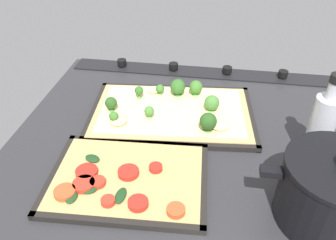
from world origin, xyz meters
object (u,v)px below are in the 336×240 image
at_px(baking_tray_back, 128,179).
at_px(cooking_pot, 333,192).
at_px(baking_tray_front, 172,114).
at_px(broccoli_pizza, 173,110).
at_px(oil_bottle, 321,127).
at_px(veggie_pizza_back, 124,179).

relative_size(baking_tray_back, cooking_pot, 1.30).
relative_size(baking_tray_front, broccoli_pizza, 1.06).
xyz_separation_m(baking_tray_back, oil_bottle, (-0.37, -0.13, 0.08)).
relative_size(baking_tray_back, oil_bottle, 1.61).
bearing_deg(broccoli_pizza, baking_tray_back, 76.80).
height_order(baking_tray_front, veggie_pizza_back, veggie_pizza_back).
distance_m(broccoli_pizza, oil_bottle, 0.34).
distance_m(cooking_pot, oil_bottle, 0.16).
xyz_separation_m(baking_tray_back, veggie_pizza_back, (0.01, 0.01, 0.01)).
distance_m(broccoli_pizza, veggie_pizza_back, 0.25).
xyz_separation_m(cooking_pot, oil_bottle, (-0.01, -0.16, 0.02)).
bearing_deg(baking_tray_back, oil_bottle, -161.16).
distance_m(baking_tray_front, baking_tray_back, 0.24).
relative_size(baking_tray_front, cooking_pot, 1.73).
bearing_deg(baking_tray_front, oil_bottle, 161.18).
relative_size(baking_tray_back, veggie_pizza_back, 1.09).
height_order(broccoli_pizza, veggie_pizza_back, broccoli_pizza).
bearing_deg(cooking_pot, baking_tray_back, -5.21).
bearing_deg(broccoli_pizza, oil_bottle, 160.91).
distance_m(veggie_pizza_back, oil_bottle, 0.41).
bearing_deg(oil_bottle, broccoli_pizza, -19.09).
distance_m(broccoli_pizza, baking_tray_back, 0.24).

